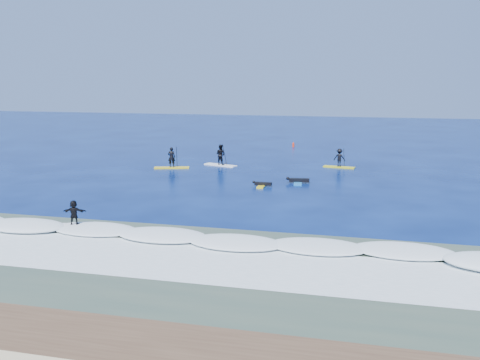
% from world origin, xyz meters
% --- Properties ---
extents(ground, '(160.00, 160.00, 0.00)m').
position_xyz_m(ground, '(0.00, 0.00, 0.00)').
color(ground, '#03113F').
rests_on(ground, ground).
extents(shallow_water, '(90.00, 13.00, 0.01)m').
position_xyz_m(shallow_water, '(0.00, -14.00, 0.01)').
color(shallow_water, '#35493A').
rests_on(shallow_water, ground).
extents(breaking_wave, '(40.00, 6.00, 0.30)m').
position_xyz_m(breaking_wave, '(0.00, -10.00, 0.00)').
color(breaking_wave, white).
rests_on(breaking_wave, ground).
extents(whitewater, '(34.00, 5.00, 0.02)m').
position_xyz_m(whitewater, '(0.00, -13.00, 0.00)').
color(whitewater, silver).
rests_on(whitewater, ground).
extents(sup_paddler_left, '(3.28, 1.69, 2.24)m').
position_xyz_m(sup_paddler_left, '(-6.31, 10.55, 0.70)').
color(sup_paddler_left, yellow).
rests_on(sup_paddler_left, ground).
extents(sup_paddler_center, '(3.39, 1.89, 2.32)m').
position_xyz_m(sup_paddler_center, '(-2.36, 13.00, 0.87)').
color(sup_paddler_center, white).
rests_on(sup_paddler_center, ground).
extents(sup_paddler_right, '(2.96, 1.18, 2.02)m').
position_xyz_m(sup_paddler_right, '(8.56, 14.52, 0.79)').
color(sup_paddler_right, '#CFCC16').
rests_on(sup_paddler_right, ground).
extents(prone_paddler_near, '(1.50, 1.90, 0.40)m').
position_xyz_m(prone_paddler_near, '(3.38, 4.41, 0.13)').
color(prone_paddler_near, yellow).
rests_on(prone_paddler_near, ground).
extents(prone_paddler_far, '(1.84, 2.36, 0.48)m').
position_xyz_m(prone_paddler_far, '(5.86, 6.35, 0.16)').
color(prone_paddler_far, blue).
rests_on(prone_paddler_far, ground).
extents(wave_surfer, '(2.10, 0.95, 1.47)m').
position_xyz_m(wave_surfer, '(-4.30, -9.48, 0.83)').
color(wave_surfer, white).
rests_on(wave_surfer, breaking_wave).
extents(marker_buoy, '(0.26, 0.26, 0.63)m').
position_xyz_m(marker_buoy, '(2.34, 28.24, 0.28)').
color(marker_buoy, red).
rests_on(marker_buoy, ground).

